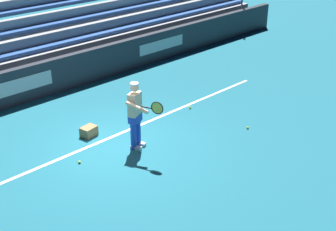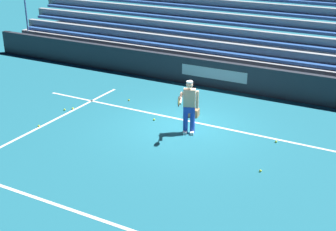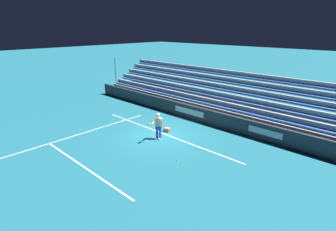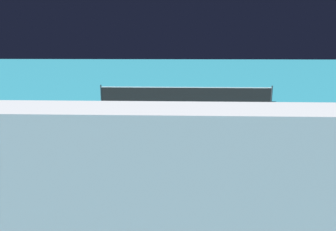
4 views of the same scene
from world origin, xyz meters
name	(u,v)px [view 3 (image 3 of 4)]	position (x,y,z in m)	size (l,w,h in m)	color
ground_plane	(159,136)	(0.00, 0.00, 0.00)	(160.00, 160.00, 0.00)	#1E6B7F
court_baseline_white	(164,134)	(0.00, -0.50, 0.00)	(12.00, 0.10, 0.01)	white
court_sideline_white	(72,136)	(4.11, 4.00, 0.00)	(0.10, 12.00, 0.01)	white
court_service_line_white	(83,167)	(0.00, 5.50, 0.00)	(8.22, 0.10, 0.01)	white
back_wall_sponsor_board	(197,114)	(-0.01, -4.15, 0.55)	(24.54, 0.25, 1.10)	#2D333D
bleacher_stand	(217,104)	(0.00, -6.77, 0.79)	(23.32, 4.00, 3.85)	#9EA3A8
tennis_player	(158,126)	(-0.33, 0.37, 0.89)	(0.58, 1.07, 1.71)	blue
ball_box_cardboard	(167,130)	(0.15, -0.97, 0.13)	(0.40, 0.30, 0.26)	#A87F51
tennis_ball_far_right	(147,131)	(1.13, 0.00, 0.03)	(0.07, 0.07, 0.07)	#CCE533
tennis_ball_by_box	(177,160)	(-3.12, 1.69, 0.03)	(0.07, 0.07, 0.07)	#CCE533
tennis_ball_midcourt	(197,148)	(-2.97, -0.27, 0.03)	(0.07, 0.07, 0.07)	#CCE533
tennis_ball_stray_back	(143,121)	(2.89, -1.17, 0.03)	(0.07, 0.07, 0.07)	#CCE533
tennis_ball_toward_net	(115,122)	(4.18, 0.50, 0.03)	(0.07, 0.07, 0.07)	#CCE533
tennis_ball_far_left	(95,129)	(4.16, 2.25, 0.03)	(0.07, 0.07, 0.07)	#CCE533
tennis_ball_near_player	(111,123)	(4.37, 0.73, 0.03)	(0.07, 0.07, 0.07)	#CCE533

